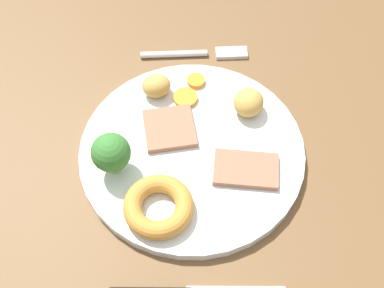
{
  "coord_description": "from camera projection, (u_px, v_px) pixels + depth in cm",
  "views": [
    {
      "loc": [
        32.74,
        -0.59,
        56.64
      ],
      "look_at": [
        -0.74,
        2.55,
        6.0
      ],
      "focal_mm": 47.07,
      "sensor_mm": 36.0,
      "label": 1
    }
  ],
  "objects": [
    {
      "name": "dining_table",
      "position": [
        173.0,
        169.0,
        0.64
      ],
      "size": [
        120.0,
        84.0,
        3.6
      ],
      "primitive_type": "cube",
      "color": "brown",
      "rests_on": "ground"
    },
    {
      "name": "carrot_coin_back",
      "position": [
        185.0,
        98.0,
        0.66
      ],
      "size": [
        3.17,
        3.17,
        0.58
      ],
      "primitive_type": "cylinder",
      "color": "orange",
      "rests_on": "dinner_plate"
    },
    {
      "name": "carrot_coin_front",
      "position": [
        196.0,
        81.0,
        0.67
      ],
      "size": [
        2.4,
        2.4,
        0.65
      ],
      "primitive_type": "cylinder",
      "color": "orange",
      "rests_on": "dinner_plate"
    },
    {
      "name": "fork",
      "position": [
        198.0,
        54.0,
        0.72
      ],
      "size": [
        2.21,
        15.3,
        0.9
      ],
      "rotation": [
        0.0,
        0.0,
        1.52
      ],
      "color": "silver",
      "rests_on": "dining_table"
    },
    {
      "name": "dinner_plate",
      "position": [
        192.0,
        152.0,
        0.62
      ],
      "size": [
        27.67,
        27.67,
        1.4
      ],
      "primitive_type": "cylinder",
      "color": "white",
      "rests_on": "dining_table"
    },
    {
      "name": "meat_slice_main",
      "position": [
        172.0,
        128.0,
        0.63
      ],
      "size": [
        6.63,
        6.61,
        0.8
      ],
      "primitive_type": "cube",
      "rotation": [
        0.0,
        0.0,
        0.07
      ],
      "color": "#9E664C",
      "rests_on": "dinner_plate"
    },
    {
      "name": "roast_potato_left",
      "position": [
        248.0,
        102.0,
        0.64
      ],
      "size": [
        5.07,
        4.88,
        3.27
      ],
      "primitive_type": "ellipsoid",
      "rotation": [
        0.0,
        0.0,
        5.97
      ],
      "color": "tan",
      "rests_on": "dinner_plate"
    },
    {
      "name": "yorkshire_pudding",
      "position": [
        158.0,
        206.0,
        0.56
      ],
      "size": [
        7.96,
        7.96,
        2.11
      ],
      "primitive_type": "torus",
      "color": "#C68938",
      "rests_on": "dinner_plate"
    },
    {
      "name": "meat_slice_under",
      "position": [
        246.0,
        169.0,
        0.6
      ],
      "size": [
        6.13,
        8.41,
        0.8
      ],
      "primitive_type": "cube",
      "rotation": [
        0.0,
        0.0,
        1.38
      ],
      "color": "#9E664C",
      "rests_on": "dinner_plate"
    },
    {
      "name": "broccoli_floret",
      "position": [
        111.0,
        153.0,
        0.57
      ],
      "size": [
        4.61,
        4.61,
        5.81
      ],
      "color": "#8CB766",
      "rests_on": "dinner_plate"
    },
    {
      "name": "roast_potato_right",
      "position": [
        156.0,
        86.0,
        0.65
      ],
      "size": [
        3.76,
        4.15,
        2.9
      ],
      "primitive_type": "ellipsoid",
      "rotation": [
        0.0,
        0.0,
        1.7
      ],
      "color": "tan",
      "rests_on": "dinner_plate"
    }
  ]
}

